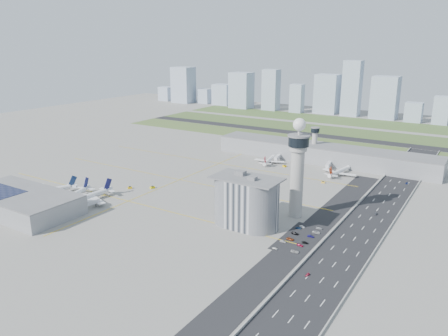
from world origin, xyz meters
The scene contains 63 objects.
ground centered at (0.00, 0.00, 0.00)m, with size 1000.00×1000.00×0.00m, color gray.
grass_strip_0 centered at (-20.00, 225.00, 0.04)m, with size 480.00×50.00×0.08m, color #425528.
grass_strip_1 centered at (-20.00, 300.00, 0.04)m, with size 480.00×60.00×0.08m, color #48602D.
grass_strip_2 centered at (-20.00, 380.00, 0.04)m, with size 480.00×70.00×0.08m, color #3D5428.
runway centered at (-20.00, 262.00, 0.06)m, with size 480.00×22.00×0.10m, color black.
highway centered at (115.00, 0.00, 0.05)m, with size 28.00×500.00×0.10m, color black.
barrier_left centered at (101.00, 0.00, 0.60)m, with size 0.60×500.00×1.20m, color #9E9E99.
barrier_right centered at (129.00, 0.00, 0.60)m, with size 0.60×500.00×1.20m, color #9E9E99.
landside_road centered at (90.00, -10.00, 0.04)m, with size 18.00×260.00×0.08m, color black.
parking_lot centered at (88.00, -22.00, 0.05)m, with size 20.00×44.00×0.10m, color black.
taxiway_line_h_0 centered at (-40.00, -30.00, 0.01)m, with size 260.00×0.60×0.01m, color yellow.
taxiway_line_h_1 centered at (-40.00, 30.00, 0.01)m, with size 260.00×0.60×0.01m, color yellow.
taxiway_line_h_2 centered at (-40.00, 90.00, 0.01)m, with size 260.00×0.60×0.01m, color yellow.
taxiway_line_v centered at (-40.00, 30.00, 0.01)m, with size 0.60×260.00×0.01m, color yellow.
control_tower centered at (72.00, 8.00, 35.04)m, with size 14.00×14.00×64.50m.
secondary_tower centered at (30.00, 150.00, 18.80)m, with size 8.60×8.60×31.90m.
admin_building centered at (51.99, -22.00, 15.30)m, with size 42.00×24.00×33.50m.
terminal_pier centered at (40.00, 148.00, 7.90)m, with size 210.00×32.00×15.80m.
near_terminal centered at (-88.07, -82.02, 6.43)m, with size 84.00×42.00×13.00m.
airplane_near_a centered at (-99.26, -51.01, 5.65)m, with size 40.35×34.30×11.30m, color white, non-canonical shape.
airplane_near_b centered at (-74.70, -51.31, 5.96)m, with size 42.58×36.19×11.92m, color white, non-canonical shape.
airplane_near_c centered at (-63.61, -47.11, 6.26)m, with size 44.69×37.99×12.51m, color white, non-canonical shape.
airplane_far_a centered at (-1.07, 117.01, 4.81)m, with size 34.39×29.23×9.63m, color white, non-canonical shape.
airplane_far_b centered at (66.90, 114.28, 5.07)m, with size 36.22×30.78×10.14m, color white, non-canonical shape.
jet_bridge_near_0 centered at (-113.00, -61.00, 2.85)m, with size 14.00×3.00×5.70m, color silver, non-canonical shape.
jet_bridge_near_1 centered at (-83.00, -61.00, 2.85)m, with size 14.00×3.00×5.70m, color silver, non-canonical shape.
jet_bridge_near_2 centered at (-53.00, -61.00, 2.85)m, with size 14.00×3.00×5.70m, color silver, non-canonical shape.
jet_bridge_far_0 centered at (2.00, 132.00, 2.85)m, with size 14.00×3.00×5.70m, color silver, non-canonical shape.
jet_bridge_far_1 centered at (52.00, 132.00, 2.85)m, with size 14.00×3.00×5.70m, color silver, non-canonical shape.
tug_0 centered at (-78.44, -49.51, 1.02)m, with size 2.42×3.52×2.05m, color #F3B104, non-canonical shape.
tug_1 centered at (-58.83, -8.83, 0.93)m, with size 2.21×3.21×1.87m, color #E4B40F, non-canonical shape.
tug_2 centered at (-65.30, -30.66, 0.99)m, with size 2.33×3.39×1.97m, color gold, non-canonical shape.
tug_3 centered at (-44.31, 0.91, 1.00)m, with size 2.37×3.45×2.01m, color #D8C707, non-canonical shape.
tug_4 centered at (16.90, 111.72, 0.97)m, with size 2.29×3.33×1.94m, color #E8AF02, non-canonical shape.
tug_5 centered at (63.39, 84.51, 0.81)m, with size 1.92×2.79×1.62m, color gold, non-canonical shape.
car_lot_0 centered at (81.81, -42.35, 0.54)m, with size 1.28×3.18×1.08m, color silver.
car_lot_1 centered at (81.90, -32.05, 0.57)m, with size 1.21×3.47×1.14m, color gray.
car_lot_2 centered at (84.09, -27.10, 0.62)m, with size 2.04×4.43×1.23m, color maroon.
car_lot_3 centered at (83.50, -18.57, 0.64)m, with size 1.80×4.43×1.29m, color black.
car_lot_4 centered at (81.89, -10.00, 0.58)m, with size 1.36×3.38×1.15m, color navy.
car_lot_5 centered at (83.08, -7.08, 0.57)m, with size 1.20×3.44×1.13m, color silver.
car_lot_6 centered at (92.65, -40.08, 0.62)m, with size 2.05×4.45×1.24m, color #AFAFAF.
car_lot_7 centered at (92.01, -31.41, 0.56)m, with size 1.57×3.86×1.12m, color maroon.
car_lot_8 centered at (93.05, -26.95, 0.64)m, with size 1.51×3.76×1.28m, color black.
car_lot_9 centered at (92.71, -17.32, 0.63)m, with size 1.33×3.82×1.26m, color #100C48.
car_lot_10 centered at (93.47, -10.41, 0.65)m, with size 2.14×4.65×1.29m, color silver.
car_lot_11 centered at (92.96, -3.88, 0.55)m, with size 1.55×3.82×1.11m, color #ABADB1.
car_hw_0 centered at (107.55, -59.37, 0.55)m, with size 1.30×3.23×1.10m, color #9D1F3A.
car_hw_1 centered at (115.93, 38.54, 0.60)m, with size 1.27×3.66×1.20m, color black.
car_hw_2 centered at (120.96, 118.74, 0.55)m, with size 1.82×3.96×1.10m, color navy.
car_hw_4 centered at (108.97, 177.97, 0.65)m, with size 1.54×3.82×1.30m, color slate.
skyline_bldg_0 centered at (-377.77, 421.70, 13.25)m, with size 24.05×19.24×26.50m, color #9EADC1.
skyline_bldg_1 centered at (-331.22, 417.61, 32.80)m, with size 37.63×30.10×65.60m, color #9EADC1.
skyline_bldg_2 centered at (-291.25, 430.16, 13.39)m, with size 22.81×18.25×26.79m, color #9EADC1.
skyline_bldg_3 centered at (-252.58, 431.35, 18.47)m, with size 32.30×25.84×36.93m, color #9EADC1.
skyline_bldg_4 centered at (-204.47, 415.19, 30.18)m, with size 35.81×28.65×60.36m, color #9EADC1.
skyline_bldg_5 centered at (-150.11, 419.66, 33.44)m, with size 25.49×20.39×66.89m, color #9EADC1.
skyline_bldg_6 centered at (-102.68, 417.90, 22.60)m, with size 20.04×16.03×45.20m, color #9EADC1.
skyline_bldg_7 centered at (-59.44, 436.89, 30.61)m, with size 35.76×28.61×61.22m, color #9EADC1.
skyline_bldg_8 centered at (-19.42, 431.56, 41.69)m, with size 26.33×21.06×83.39m, color #9EADC1.
skyline_bldg_9 centered at (30.27, 432.32, 31.06)m, with size 36.96×29.57×62.11m, color #9EADC1.
skyline_bldg_10 centered at (73.27, 423.68, 13.87)m, with size 23.01×18.41×27.75m, color #9EADC1.
skyline_bldg_11 centered at (108.28, 423.34, 19.48)m, with size 20.22×16.18×38.97m, color #9EADC1.
Camera 1 is at (174.17, -241.25, 109.08)m, focal length 35.00 mm.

